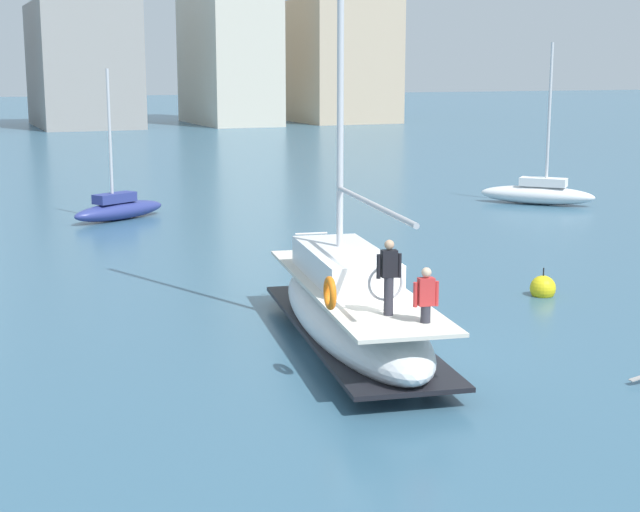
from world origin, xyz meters
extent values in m
plane|color=#38607A|center=(0.00, 0.00, 0.00)|extent=(400.00, 400.00, 0.00)
ellipsoid|color=silver|center=(-0.24, 1.38, 0.70)|extent=(3.88, 9.86, 1.40)
cube|color=black|center=(-0.24, 1.38, 0.39)|extent=(3.88, 9.67, 0.10)
cube|color=beige|center=(-0.24, 1.38, 1.44)|extent=(3.62, 9.35, 0.08)
cube|color=silver|center=(-0.12, 2.09, 1.83)|extent=(2.34, 4.53, 0.70)
cylinder|color=silver|center=(-0.05, 2.57, 7.80)|extent=(0.16, 0.16, 12.64)
cylinder|color=#B7B7BC|center=(-0.50, -0.28, 3.60)|extent=(1.03, 5.71, 0.12)
cylinder|color=silver|center=(0.46, 5.74, 1.95)|extent=(0.90, 0.20, 0.06)
torus|color=orange|center=(-1.81, -1.04, 1.95)|extent=(0.25, 0.71, 0.70)
cylinder|color=#33333D|center=(-0.69, -1.46, 1.88)|extent=(0.20, 0.20, 0.80)
cube|color=black|center=(-0.69, -1.46, 2.56)|extent=(0.35, 0.25, 0.56)
sphere|color=tan|center=(-0.69, -1.46, 2.95)|extent=(0.20, 0.20, 0.20)
cylinder|color=black|center=(-0.91, -1.43, 2.51)|extent=(0.09, 0.09, 0.50)
cylinder|color=black|center=(-0.47, -1.50, 2.51)|extent=(0.09, 0.09, 0.50)
cylinder|color=#33333D|center=(-0.26, -2.26, 1.66)|extent=(0.20, 0.20, 0.35)
cube|color=red|center=(-0.26, -2.26, 2.11)|extent=(0.35, 0.25, 0.56)
sphere|color=beige|center=(-0.26, -2.26, 2.50)|extent=(0.20, 0.20, 0.20)
cylinder|color=red|center=(-0.48, -2.22, 2.06)|extent=(0.09, 0.09, 0.50)
cylinder|color=red|center=(-0.04, -2.29, 2.06)|extent=(0.09, 0.09, 0.50)
torus|color=silver|center=(-0.65, -1.22, 2.10)|extent=(0.76, 0.18, 0.76)
ellipsoid|color=navy|center=(-1.72, 22.64, 0.38)|extent=(4.66, 3.32, 0.77)
cube|color=navy|center=(-1.93, 22.52, 0.97)|extent=(2.00, 1.57, 0.40)
cylinder|color=silver|center=(-2.03, 22.47, 3.58)|extent=(0.12, 0.12, 5.63)
ellipsoid|color=white|center=(17.65, 19.86, 0.44)|extent=(4.70, 4.78, 0.88)
cube|color=white|center=(17.84, 19.67, 1.08)|extent=(2.11, 2.13, 0.40)
cylinder|color=silver|center=(17.93, 19.57, 4.22)|extent=(0.14, 0.14, 6.69)
cube|color=#9E9993|center=(4.15, -3.46, 0.15)|extent=(0.46, 0.19, 0.12)
sphere|color=yellow|center=(6.91, 3.95, 0.22)|extent=(0.74, 0.74, 0.74)
cylinder|color=black|center=(6.91, 3.95, 0.52)|extent=(0.04, 0.04, 0.60)
cube|color=gray|center=(7.07, 89.92, 6.57)|extent=(10.14, 17.40, 13.15)
cube|color=beige|center=(23.19, 88.72, 11.36)|extent=(7.66, 16.91, 22.71)
cube|color=#C6AD8E|center=(36.50, 87.38, 7.01)|extent=(10.46, 12.65, 14.02)
camera|label=1|loc=(-9.23, -18.75, 6.50)|focal=54.38mm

